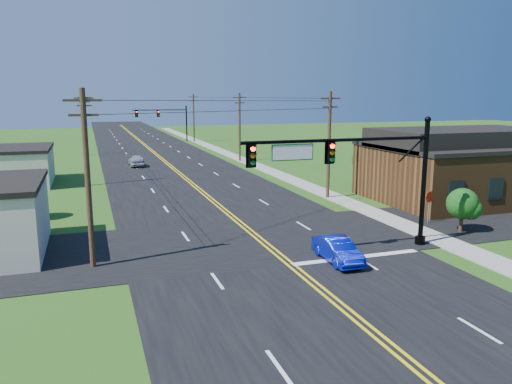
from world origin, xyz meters
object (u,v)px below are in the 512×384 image
object	(u,v)px
signal_mast_far	(164,118)
blue_car	(338,251)
stop_sign	(429,200)
signal_mast_main	(356,168)

from	to	relation	value
signal_mast_far	blue_car	size ratio (longest dim) A/B	2.83
blue_car	stop_sign	world-z (taller)	stop_sign
signal_mast_main	blue_car	world-z (taller)	signal_mast_main
stop_sign	signal_mast_far	bearing A→B (deg)	84.34
signal_mast_main	stop_sign	distance (m)	9.51
signal_mast_main	signal_mast_far	xyz separation A→B (m)	(0.10, 72.00, -0.20)
signal_mast_far	blue_car	distance (m)	73.42
signal_mast_far	blue_car	bearing A→B (deg)	-91.37
signal_mast_main	signal_mast_far	bearing A→B (deg)	89.92
blue_car	stop_sign	distance (m)	11.09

